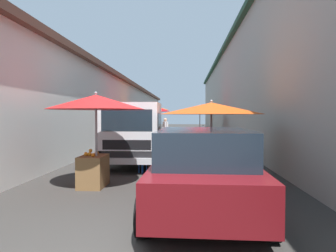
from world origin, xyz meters
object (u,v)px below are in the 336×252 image
at_px(fruit_stall_near_right, 151,113).
at_px(fruit_stall_far_right, 200,112).
at_px(parked_scooter, 204,137).
at_px(vendor_by_crates, 165,129).
at_px(fruit_stall_mid_lane, 96,113).
at_px(delivery_truck, 135,135).
at_px(hatchback_car, 203,169).
at_px(plastic_stool, 143,162).
at_px(fruit_stall_near_left, 211,117).
at_px(fruit_stall_far_left, 147,112).

xyz_separation_m(fruit_stall_near_right, fruit_stall_far_right, (1.26, -3.25, 0.09)).
bearing_deg(parked_scooter, vendor_by_crates, 87.49).
bearing_deg(fruit_stall_near_right, fruit_stall_mid_lane, -179.15).
relative_size(fruit_stall_far_right, vendor_by_crates, 1.80).
bearing_deg(delivery_truck, fruit_stall_mid_lane, 171.23).
bearing_deg(hatchback_car, vendor_by_crates, 7.12).
bearing_deg(plastic_stool, fruit_stall_near_left, -98.07).
height_order(fruit_stall_near_right, parked_scooter, fruit_stall_near_right).
relative_size(fruit_stall_near_right, delivery_truck, 0.50).
bearing_deg(fruit_stall_far_left, delivery_truck, -176.03).
height_order(fruit_stall_near_right, vendor_by_crates, fruit_stall_near_right).
relative_size(fruit_stall_far_left, plastic_stool, 5.65).
xyz_separation_m(fruit_stall_far_right, plastic_stool, (-12.05, 2.19, -1.64)).
distance_m(fruit_stall_mid_lane, hatchback_car, 3.15).
bearing_deg(vendor_by_crates, parked_scooter, -92.51).
relative_size(fruit_stall_mid_lane, fruit_stall_near_right, 0.94).
height_order(delivery_truck, parked_scooter, delivery_truck).
bearing_deg(fruit_stall_near_right, hatchback_car, -169.45).
bearing_deg(delivery_truck, hatchback_car, -156.28).
relative_size(hatchback_car, parked_scooter, 2.33).
height_order(parked_scooter, plastic_stool, parked_scooter).
height_order(fruit_stall_near_right, fruit_stall_far_right, fruit_stall_near_right).
bearing_deg(delivery_truck, fruit_stall_far_left, 3.97).
bearing_deg(fruit_stall_far_right, delivery_truck, 166.49).
bearing_deg(delivery_truck, plastic_stool, -160.01).
xyz_separation_m(fruit_stall_far_right, hatchback_car, (-15.46, 0.60, -1.23)).
distance_m(fruit_stall_mid_lane, fruit_stall_near_left, 3.19).
bearing_deg(hatchback_car, parked_scooter, -3.35).
relative_size(fruit_stall_mid_lane, fruit_stall_near_left, 0.81).
height_order(fruit_stall_far_left, fruit_stall_near_left, fruit_stall_far_left).
height_order(fruit_stall_far_left, parked_scooter, fruit_stall_far_left).
xyz_separation_m(fruit_stall_far_left, vendor_by_crates, (1.37, -0.90, -0.99)).
bearing_deg(vendor_by_crates, plastic_stool, 179.86).
relative_size(fruit_stall_far_right, parked_scooter, 1.66).
bearing_deg(fruit_stall_near_right, fruit_stall_far_left, -176.69).
relative_size(fruit_stall_near_left, vendor_by_crates, 1.85).
xyz_separation_m(fruit_stall_near_right, hatchback_car, (-14.21, -2.65, -1.13)).
height_order(fruit_stall_far_right, hatchback_car, fruit_stall_far_right).
xyz_separation_m(fruit_stall_far_left, fruit_stall_near_right, (3.02, 0.17, -0.01)).
height_order(hatchback_car, parked_scooter, hatchback_car).
distance_m(fruit_stall_far_right, delivery_truck, 11.23).
xyz_separation_m(parked_scooter, plastic_stool, (-9.04, 2.32, -0.12)).
bearing_deg(delivery_truck, fruit_stall_near_left, -121.11).
bearing_deg(fruit_stall_far_left, vendor_by_crates, -33.37).
height_order(fruit_stall_far_right, parked_scooter, fruit_stall_far_right).
distance_m(delivery_truck, plastic_stool, 1.43).
bearing_deg(fruit_stall_near_right, delivery_truck, -176.23).
bearing_deg(parked_scooter, hatchback_car, 176.65).
bearing_deg(hatchback_car, fruit_stall_near_right, 10.55).
relative_size(fruit_stall_far_left, vendor_by_crates, 1.58).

